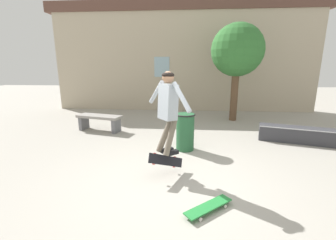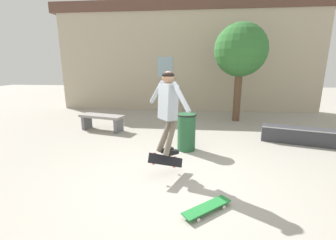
% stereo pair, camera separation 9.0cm
% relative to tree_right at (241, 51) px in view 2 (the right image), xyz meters
% --- Properties ---
extents(ground_plane, '(40.00, 40.00, 0.00)m').
position_rel_tree_right_xyz_m(ground_plane, '(-2.01, -4.99, -2.61)').
color(ground_plane, '#A39E93').
extents(building_backdrop, '(12.68, 0.52, 5.88)m').
position_rel_tree_right_xyz_m(building_backdrop, '(-2.00, 2.04, -0.06)').
color(building_backdrop, '#B7A88E').
rests_on(building_backdrop, ground_plane).
extents(tree_right, '(1.92, 1.92, 3.61)m').
position_rel_tree_right_xyz_m(tree_right, '(0.00, 0.00, 0.00)').
color(tree_right, brown).
rests_on(tree_right, ground_plane).
extents(park_bench, '(1.55, 0.80, 0.52)m').
position_rel_tree_right_xyz_m(park_bench, '(-4.65, -1.86, -2.25)').
color(park_bench, gray).
rests_on(park_bench, ground_plane).
extents(skate_ledge, '(2.09, 1.00, 0.44)m').
position_rel_tree_right_xyz_m(skate_ledge, '(1.29, -2.55, -2.39)').
color(skate_ledge, '#38383D').
rests_on(skate_ledge, ground_plane).
extents(trash_bin, '(0.49, 0.49, 0.93)m').
position_rel_tree_right_xyz_m(trash_bin, '(-1.85, -3.36, -2.13)').
color(trash_bin, '#235633').
rests_on(trash_bin, ground_plane).
extents(skater, '(0.87, 1.06, 1.53)m').
position_rel_tree_right_xyz_m(skater, '(-2.16, -4.78, -1.24)').
color(skater, '#9EA8B2').
extents(skateboard_flipping, '(0.60, 0.61, 0.48)m').
position_rel_tree_right_xyz_m(skateboard_flipping, '(-2.20, -4.81, -2.29)').
color(skateboard_flipping, black).
extents(skateboard_resting, '(0.75, 0.68, 0.08)m').
position_rel_tree_right_xyz_m(skateboard_resting, '(-1.48, -5.84, -2.54)').
color(skateboard_resting, '#237F38').
rests_on(skateboard_resting, ground_plane).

